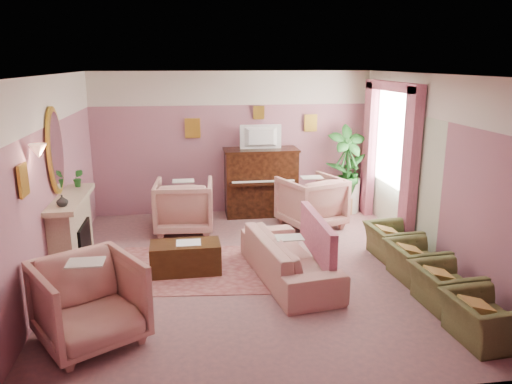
{
  "coord_description": "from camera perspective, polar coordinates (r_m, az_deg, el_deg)",
  "views": [
    {
      "loc": [
        -0.94,
        -6.79,
        2.98
      ],
      "look_at": [
        0.08,
        0.4,
        1.07
      ],
      "focal_mm": 35.0,
      "sensor_mm": 36.0,
      "label": 1
    }
  ],
  "objects": [
    {
      "name": "floor",
      "position": [
        7.47,
        -0.19,
        -8.75
      ],
      "size": [
        5.5,
        6.0,
        0.01
      ],
      "primitive_type": "cube",
      "color": "#82595C",
      "rests_on": "ground"
    },
    {
      "name": "ceiling",
      "position": [
        6.86,
        -0.21,
        13.25
      ],
      "size": [
        5.5,
        6.0,
        0.01
      ],
      "primitive_type": "cube",
      "color": "beige",
      "rests_on": "wall_back"
    },
    {
      "name": "wall_back",
      "position": [
        9.96,
        -2.58,
        5.6
      ],
      "size": [
        5.5,
        0.02,
        2.8
      ],
      "primitive_type": "cube",
      "color": "#7D576D",
      "rests_on": "floor"
    },
    {
      "name": "wall_front",
      "position": [
        4.21,
        5.44,
        -7.33
      ],
      "size": [
        5.5,
        0.02,
        2.8
      ],
      "primitive_type": "cube",
      "color": "#7D576D",
      "rests_on": "floor"
    },
    {
      "name": "wall_left",
      "position": [
        7.2,
        -22.43,
        0.95
      ],
      "size": [
        0.02,
        6.0,
        2.8
      ],
      "primitive_type": "cube",
      "color": "#7D576D",
      "rests_on": "floor"
    },
    {
      "name": "wall_right",
      "position": [
        7.89,
        20.02,
        2.29
      ],
      "size": [
        0.02,
        6.0,
        2.8
      ],
      "primitive_type": "cube",
      "color": "#7D576D",
      "rests_on": "floor"
    },
    {
      "name": "picture_rail_band",
      "position": [
        9.84,
        -2.64,
        11.78
      ],
      "size": [
        5.5,
        0.01,
        0.65
      ],
      "primitive_type": "cube",
      "color": "beige",
      "rests_on": "wall_back"
    },
    {
      "name": "stripe_panel",
      "position": [
        9.09,
        15.99,
        2.06
      ],
      "size": [
        0.01,
        3.0,
        2.15
      ],
      "primitive_type": "cube",
      "color": "beige",
      "rests_on": "wall_right"
    },
    {
      "name": "fireplace_surround",
      "position": [
        7.58,
        -20.27,
        -4.89
      ],
      "size": [
        0.3,
        1.4,
        1.1
      ],
      "primitive_type": "cube",
      "color": "tan",
      "rests_on": "floor"
    },
    {
      "name": "fireplace_inset",
      "position": [
        7.61,
        -19.43,
        -5.95
      ],
      "size": [
        0.18,
        0.72,
        0.68
      ],
      "primitive_type": "cube",
      "color": "black",
      "rests_on": "floor"
    },
    {
      "name": "fire_ember",
      "position": [
        7.67,
        -19.02,
        -7.2
      ],
      "size": [
        0.06,
        0.54,
        0.1
      ],
      "primitive_type": "cube",
      "color": "#FF4E15",
      "rests_on": "floor"
    },
    {
      "name": "mantel_shelf",
      "position": [
        7.41,
        -20.43,
        -0.73
      ],
      "size": [
        0.4,
        1.55,
        0.07
      ],
      "primitive_type": "cube",
      "color": "tan",
      "rests_on": "fireplace_surround"
    },
    {
      "name": "hearth",
      "position": [
        7.73,
        -18.45,
        -8.63
      ],
      "size": [
        0.55,
        1.5,
        0.02
      ],
      "primitive_type": "cube",
      "color": "tan",
      "rests_on": "floor"
    },
    {
      "name": "mirror_frame",
      "position": [
        7.3,
        -21.98,
        4.38
      ],
      "size": [
        0.04,
        0.72,
        1.2
      ],
      "primitive_type": "ellipsoid",
      "color": "gold",
      "rests_on": "wall_left"
    },
    {
      "name": "mirror_glass",
      "position": [
        7.3,
        -21.79,
        4.39
      ],
      "size": [
        0.01,
        0.6,
        1.06
      ],
      "primitive_type": "ellipsoid",
      "color": "white",
      "rests_on": "wall_left"
    },
    {
      "name": "sconce_shade",
      "position": [
        6.25,
        -23.63,
        4.32
      ],
      "size": [
        0.2,
        0.2,
        0.16
      ],
      "primitive_type": "cone",
      "color": "#FFAC87",
      "rests_on": "wall_left"
    },
    {
      "name": "piano",
      "position": [
        9.86,
        0.55,
        1.07
      ],
      "size": [
        1.4,
        0.6,
        1.3
      ],
      "primitive_type": "cube",
      "color": "black",
      "rests_on": "floor"
    },
    {
      "name": "piano_keyshelf",
      "position": [
        9.5,
        0.87,
        0.98
      ],
      "size": [
        1.3,
        0.12,
        0.06
      ],
      "primitive_type": "cube",
      "color": "black",
      "rests_on": "piano"
    },
    {
      "name": "piano_keys",
      "position": [
        9.5,
        0.87,
        1.22
      ],
      "size": [
        1.2,
        0.08,
        0.02
      ],
      "primitive_type": "cube",
      "color": "white",
      "rests_on": "piano"
    },
    {
      "name": "piano_top",
      "position": [
        9.72,
        0.56,
        4.85
      ],
      "size": [
        1.45,
        0.65,
        0.04
      ],
      "primitive_type": "cube",
      "color": "black",
      "rests_on": "piano"
    },
    {
      "name": "television",
      "position": [
        9.63,
        0.61,
        6.5
      ],
      "size": [
        0.8,
        0.12,
        0.48
      ],
      "primitive_type": "imported",
      "color": "black",
      "rests_on": "piano"
    },
    {
      "name": "print_back_left",
      "position": [
        9.83,
        -7.26,
        7.26
      ],
      "size": [
        0.3,
        0.03,
        0.38
      ],
      "primitive_type": "cube",
      "color": "gold",
      "rests_on": "wall_back"
    },
    {
      "name": "print_back_right",
      "position": [
        10.13,
        6.26,
        7.85
      ],
      "size": [
        0.26,
        0.03,
        0.34
      ],
      "primitive_type": "cube",
      "color": "gold",
      "rests_on": "wall_back"
    },
    {
      "name": "print_back_mid",
      "position": [
        9.9,
        0.32,
        9.06
      ],
      "size": [
        0.22,
        0.03,
        0.26
      ],
      "primitive_type": "cube",
      "color": "gold",
      "rests_on": "wall_back"
    },
    {
      "name": "print_left_wall",
      "position": [
        6.0,
        -25.06,
        1.23
      ],
      "size": [
        0.03,
        0.28,
        0.36
      ],
      "primitive_type": "cube",
      "color": "gold",
      "rests_on": "wall_left"
    },
    {
      "name": "window_blind",
      "position": [
        9.19,
        15.44,
        6.21
      ],
      "size": [
        0.03,
        1.4,
        1.8
      ],
      "primitive_type": "cube",
      "color": "silver",
      "rests_on": "wall_right"
    },
    {
      "name": "curtain_left",
      "position": [
        8.4,
        17.2,
        2.54
      ],
      "size": [
        0.16,
        0.34,
        2.6
      ],
      "primitive_type": "cube",
      "color": "#A65269",
      "rests_on": "floor"
    },
    {
      "name": "curtain_right",
      "position": [
        10.06,
        12.81,
        4.76
      ],
      "size": [
        0.16,
        0.34,
        2.6
      ],
      "primitive_type": "cube",
      "color": "#A65269",
      "rests_on": "floor"
    },
    {
      "name": "pelmet",
      "position": [
        9.08,
        15.34,
        11.58
      ],
      "size": [
        0.16,
        2.2,
        0.16
      ],
      "primitive_type": "cube",
      "color": "#A65269",
      "rests_on": "wall_right"
    },
    {
      "name": "mantel_plant",
      "position": [
        7.89,
        -19.66,
        1.51
      ],
      "size": [
        0.16,
        0.16,
        0.28
      ],
      "primitive_type": "imported",
      "color": "#1B561C",
      "rests_on": "mantel_shelf"
    },
    {
      "name": "mantel_vase",
      "position": [
        6.91,
        -21.27,
        -0.94
      ],
      "size": [
        0.16,
        0.16,
        0.16
      ],
      "primitive_type": "imported",
      "color": "beige",
      "rests_on": "mantel_shelf"
    },
    {
      "name": "area_rug",
      "position": [
        7.52,
        -6.69,
        -8.66
      ],
      "size": [
        2.66,
        2.03,
        0.01
      ],
      "primitive_type": "cube",
      "rotation": [
        0.0,
        0.0,
        -0.09
      ],
      "color": "#955050",
      "rests_on": "floor"
    },
    {
      "name": "coffee_table",
      "position": [
        7.34,
        -8.05,
        -7.45
      ],
      "size": [
        1.01,
        0.52,
        0.45
      ],
      "primitive_type": "cube",
      "rotation": [
        0.0,
        0.0,
        0.02
      ],
      "color": "#321D0B",
      "rests_on": "floor"
    },
    {
      "name": "table_paper",
      "position": [
        7.26,
        -7.71,
        -5.75
      ],
      "size": [
        0.35,
        0.28,
        0.01
      ],
      "primitive_type": "cube",
      "color": "white",
      "rests_on": "coffee_table"
    },
    {
      "name": "sofa",
      "position": [
        7.03,
        3.79,
        -6.58
      ],
      "size": [
        0.7,
        2.11,
        0.85
      ],
      "primitive_type": "imported",
      "color": "tan",
      "rests_on": "floor"
    },
    {
      "name": "sofa_throw",
      "position": [
        7.06,
        7.01,
        -5.08
      ],
      "size": [
        0.11,
        1.6,
        0.59
      ],
      "primitive_type": "cube",
      "color": "#A65269",
      "rests_on": "sofa"
    },
    {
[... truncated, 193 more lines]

